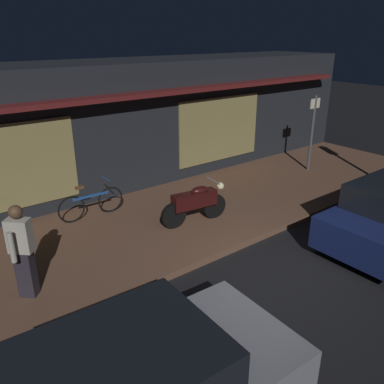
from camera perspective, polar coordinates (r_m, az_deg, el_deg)
The scene contains 7 objects.
ground_plane at distance 7.97m, azimuth 10.58°, elevation -11.57°, with size 60.00×60.00×0.00m, color black.
sidewalk_slab at distance 9.87m, azimuth -2.42°, elevation -3.78°, with size 18.00×4.00×0.15m, color brown.
storefront_building at distance 12.10m, azimuth -12.10°, elevation 9.26°, with size 18.00×3.30×3.60m.
motorcycle at distance 9.31m, azimuth 0.51°, elevation -1.52°, with size 1.70×0.56×0.97m.
bicycle_parked at distance 9.92m, azimuth -14.19°, elevation -1.57°, with size 1.66×0.42×0.91m.
person_photographer at distance 7.16m, azimuth -23.10°, elevation -7.60°, with size 0.49×0.50×1.67m.
sign_post at distance 13.33m, azimuth 16.81°, elevation 8.66°, with size 0.44×0.09×2.40m.
Camera 1 is at (-5.15, -4.26, 4.33)m, focal length 37.35 mm.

